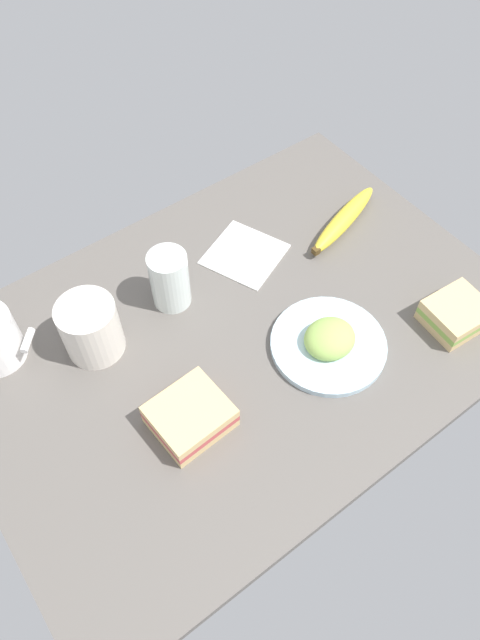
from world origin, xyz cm
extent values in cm
cube|color=#5B5651|center=(0.00, 0.00, 1.00)|extent=(90.00, 64.00, 2.00)
cylinder|color=silver|center=(9.59, -11.07, 2.60)|extent=(18.82, 18.82, 1.20)
ellipsoid|color=#99BF59|center=(9.59, -11.07, 4.37)|extent=(8.55, 7.69, 4.69)
cylinder|color=white|center=(-29.39, 15.14, 7.02)|extent=(3.60, 3.83, 1.20)
cylinder|color=silver|center=(-20.54, 11.34, 7.05)|extent=(9.30, 9.30, 10.10)
cylinder|color=tan|center=(-20.54, 11.34, 11.60)|extent=(8.18, 8.18, 0.40)
cylinder|color=silver|center=(-20.73, 17.66, 7.55)|extent=(4.22, 1.33, 1.20)
cube|color=#DBB77A|center=(-15.79, -9.09, 2.80)|extent=(11.38, 10.37, 1.60)
cube|color=#C14C4C|center=(-15.79, -9.09, 4.20)|extent=(11.38, 10.37, 1.20)
cube|color=#DBB77A|center=(-15.79, -9.09, 5.60)|extent=(11.38, 10.37, 1.60)
cube|color=#DBB77A|center=(29.65, -19.72, 2.80)|extent=(10.09, 9.21, 1.60)
cube|color=#8CB24C|center=(29.65, -19.72, 4.20)|extent=(10.09, 9.21, 1.20)
cube|color=#DBB77A|center=(29.65, -19.72, 5.60)|extent=(10.09, 9.21, 1.60)
cylinder|color=silver|center=(-5.45, 12.16, 7.37)|extent=(6.55, 6.55, 10.75)
cylinder|color=white|center=(-5.45, 12.16, 5.24)|extent=(5.90, 5.90, 6.47)
ellipsoid|color=yellow|center=(30.14, 7.87, 3.68)|extent=(21.00, 9.38, 3.37)
cube|color=#4C3819|center=(20.64, 4.95, 3.68)|extent=(1.20, 1.20, 1.20)
cube|color=white|center=(10.64, 12.98, 2.15)|extent=(16.32, 16.32, 0.30)
camera|label=1|loc=(-32.54, -44.06, 81.74)|focal=32.78mm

